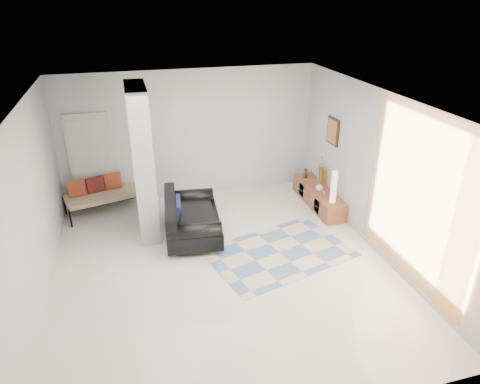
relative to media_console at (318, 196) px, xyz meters
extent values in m
plane|color=beige|center=(-2.52, -1.70, -0.20)|extent=(6.00, 6.00, 0.00)
plane|color=white|center=(-2.52, -1.70, 2.60)|extent=(6.00, 6.00, 0.00)
plane|color=#BCBEC1|center=(-2.52, 1.30, 1.20)|extent=(6.00, 0.00, 6.00)
plane|color=#BCBEC1|center=(-2.52, -4.70, 1.20)|extent=(6.00, 0.00, 6.00)
plane|color=#BCBEC1|center=(-5.27, -1.70, 1.20)|extent=(0.00, 6.00, 6.00)
plane|color=#BCBEC1|center=(0.23, -1.70, 1.20)|extent=(0.00, 6.00, 6.00)
cube|color=#A8ADAF|center=(-3.62, -0.10, 1.20)|extent=(0.35, 1.20, 2.80)
cube|color=beige|center=(-4.62, 1.26, 0.82)|extent=(0.85, 0.06, 2.04)
plane|color=#F9A541|center=(0.15, -2.85, 1.25)|extent=(0.00, 2.55, 2.55)
cube|color=#37200F|center=(0.20, 0.00, 1.45)|extent=(0.04, 0.45, 0.55)
cube|color=brown|center=(0.00, 0.00, 0.00)|extent=(0.45, 1.81, 0.40)
cube|color=#37200F|center=(-0.22, -0.40, 0.00)|extent=(0.02, 0.24, 0.28)
cube|color=#37200F|center=(-0.22, 0.40, 0.00)|extent=(0.02, 0.24, 0.28)
cube|color=gold|center=(0.18, 0.25, 0.40)|extent=(0.09, 0.32, 0.40)
cube|color=silver|center=(-0.10, -0.40, 0.26)|extent=(0.04, 0.10, 0.12)
cylinder|color=silver|center=(-3.29, -1.17, -0.15)|extent=(0.05, 0.05, 0.10)
cylinder|color=silver|center=(-3.15, 0.22, -0.15)|extent=(0.05, 0.05, 0.10)
cylinder|color=silver|center=(-2.51, -1.25, -0.15)|extent=(0.05, 0.05, 0.10)
cylinder|color=silver|center=(-2.37, 0.15, -0.15)|extent=(0.05, 0.05, 0.10)
cube|color=black|center=(-2.83, -0.51, 0.05)|extent=(1.14, 1.73, 0.30)
cube|color=black|center=(-3.22, -0.47, 0.38)|extent=(0.37, 1.65, 0.36)
cylinder|color=black|center=(-2.90, -1.21, 0.28)|extent=(0.96, 0.37, 0.28)
cylinder|color=black|center=(-2.76, 0.19, 0.28)|extent=(0.96, 0.37, 0.28)
cube|color=black|center=(-3.10, -0.48, 0.40)|extent=(0.20, 0.61, 0.31)
cylinder|color=black|center=(-5.09, 0.40, 0.00)|extent=(0.04, 0.04, 0.40)
cylinder|color=black|center=(-3.59, 0.78, 0.00)|extent=(0.04, 0.04, 0.40)
cylinder|color=black|center=(-5.25, 1.01, 0.00)|extent=(0.04, 0.04, 0.40)
cylinder|color=black|center=(-3.75, 1.39, 0.00)|extent=(0.04, 0.04, 0.40)
cube|color=#C4B18F|center=(-4.42, 0.90, 0.18)|extent=(1.68, 1.02, 0.12)
cube|color=#94351B|center=(-4.94, 0.92, 0.40)|extent=(0.37, 0.24, 0.33)
cube|color=maroon|center=(-4.59, 1.01, 0.40)|extent=(0.37, 0.24, 0.33)
cube|color=#94351B|center=(-4.24, 1.10, 0.40)|extent=(0.37, 0.24, 0.33)
cube|color=#C3B595|center=(-1.46, -1.54, -0.20)|extent=(2.77, 2.20, 0.01)
cylinder|color=silver|center=(-0.02, -0.67, 0.52)|extent=(0.12, 0.12, 0.66)
imported|color=white|center=(-0.05, -0.11, 0.28)|extent=(0.17, 0.17, 0.17)
camera|label=1|loc=(-3.83, -7.55, 4.05)|focal=32.00mm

